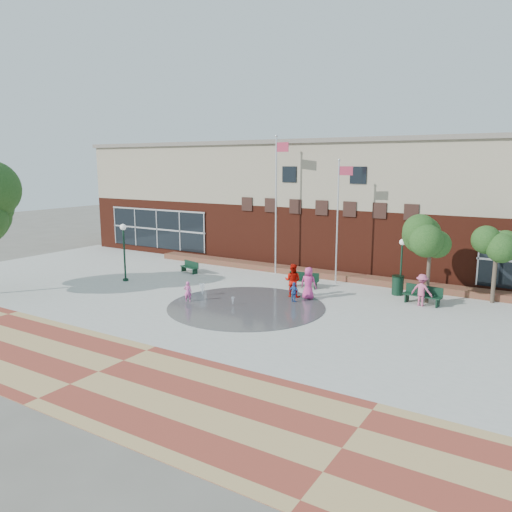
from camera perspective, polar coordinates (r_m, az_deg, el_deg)
The scene contains 23 objects.
ground at distance 24.42m, azimuth -4.98°, elevation -7.47°, with size 120.00×120.00×0.00m, color #666056.
plaza_concrete at distance 27.59m, azimuth 0.00°, elevation -5.31°, with size 46.00×18.00×0.01m, color #A8A8A0.
paver_band at distance 19.62m, azimuth -17.56°, elevation -12.53°, with size 46.00×6.00×0.01m, color brown.
splash_pad at distance 26.77m, azimuth -1.13°, elevation -5.80°, with size 8.40×8.40×0.01m, color #383A3D.
library_building at distance 38.77m, azimuth 10.59°, elevation 6.07°, with size 44.40×10.40×9.20m.
flower_bed at distance 34.09m, azimuth 6.73°, elevation -2.32°, with size 26.00×1.20×0.40m, color maroon.
flagpole_left at distance 34.00m, azimuth 2.37°, elevation 6.66°, with size 1.10×0.28×9.43m.
flagpole_right at distance 31.44m, azimuth 9.38°, elevation 4.61°, with size 0.97×0.16×7.82m.
lamp_left at distance 33.16m, azimuth -14.85°, elevation 1.13°, with size 0.40×0.40×3.74m.
lamp_right at distance 29.86m, azimuth 16.29°, elevation -0.50°, with size 0.35×0.35×3.29m.
bench_left at distance 35.18m, azimuth -7.61°, elevation -1.50°, with size 1.69×0.87×0.82m.
bench_mid at distance 30.82m, azimuth 5.42°, elevation -3.09°, with size 1.94×0.86×0.94m.
bench_right at distance 28.53m, azimuth 18.47°, elevation -4.65°, with size 2.10×0.83×1.03m.
trash_can at distance 30.10m, azimuth 15.89°, elevation -3.23°, with size 0.70×0.70×1.15m.
tree_mid at distance 28.24m, azimuth 19.30°, elevation 1.58°, with size 2.79×2.79×4.71m.
tree_small_right at distance 29.77m, azimuth 25.80°, elevation 0.75°, with size 2.42×2.42×4.13m.
water_jet_a at distance 29.02m, azimuth -6.14°, elevation -4.58°, with size 0.35×0.35×0.68m, color white.
water_jet_b at distance 26.98m, azimuth -2.65°, elevation -5.70°, with size 0.20×0.20×0.44m, color white.
child_splash at distance 27.76m, azimuth -7.80°, elevation -4.07°, with size 0.43×0.28×1.17m, color #E75BAA.
adult_red at distance 28.47m, azimuth 4.21°, elevation -2.82°, with size 0.95×0.74×1.95m, color #BE0F05.
adult_pink at distance 28.15m, azimuth 6.01°, elevation -3.12°, with size 0.90×0.59×1.84m, color #CA3781.
child_blue at distance 27.49m, azimuth 4.38°, elevation -4.17°, with size 0.67×0.28×1.14m, color #2A53A1.
person_bench at distance 28.11m, azimuth 18.42°, elevation -3.73°, with size 1.13×0.65×1.74m, color #C35179.
Camera 1 is at (13.95, -18.58, 7.52)m, focal length 35.00 mm.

